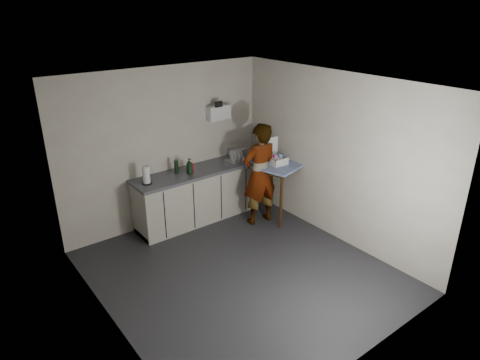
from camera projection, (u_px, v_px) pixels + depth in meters
ground at (241, 272)px, 5.98m from camera, size 4.00×4.00×0.00m
wall_back at (166, 148)px, 6.92m from camera, size 3.60×0.02×2.60m
wall_right at (334, 158)px, 6.48m from camera, size 0.02×4.00×2.60m
wall_left at (106, 229)px, 4.46m from camera, size 0.02×4.00×2.60m
ceiling at (241, 85)px, 4.97m from camera, size 3.60×4.00×0.01m
kitchen_counter at (198, 196)px, 7.28m from camera, size 2.24×0.62×0.91m
wall_shelf at (218, 112)px, 7.26m from camera, size 0.42×0.18×0.37m
side_table at (277, 171)px, 7.18m from camera, size 0.93×0.93×0.99m
standing_man at (260, 174)px, 7.02m from camera, size 0.67×0.48×1.73m
soap_bottle at (189, 166)px, 6.87m from camera, size 0.13×0.13×0.27m
soda_can at (191, 167)px, 7.00m from camera, size 0.07×0.07×0.14m
dark_bottle at (176, 167)px, 6.91m from camera, size 0.07×0.07×0.22m
paper_towel at (146, 175)px, 6.51m from camera, size 0.16×0.16×0.28m
dish_rack at (237, 158)px, 7.46m from camera, size 0.36×0.27×0.25m
bakery_box at (276, 158)px, 7.10m from camera, size 0.30×0.31×0.41m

